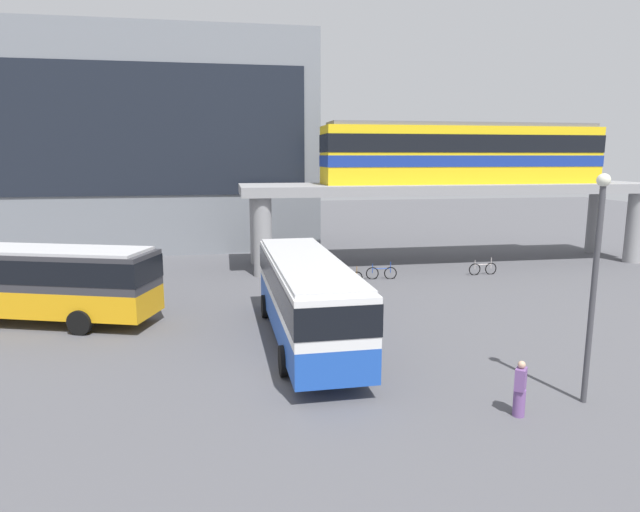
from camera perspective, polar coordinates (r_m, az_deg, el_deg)
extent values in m
plane|color=#515156|center=(27.23, -5.26, -4.50)|extent=(120.00, 120.00, 0.00)
cube|color=slate|center=(45.07, -16.62, 11.19)|extent=(23.95, 10.41, 15.90)
cube|color=black|center=(39.88, -17.55, 12.45)|extent=(21.55, 0.10, 8.90)
cube|color=gray|center=(36.66, 13.34, 6.91)|extent=(26.96, 5.56, 0.60)
cylinder|color=gray|center=(32.08, -6.02, 1.98)|extent=(1.10, 1.10, 4.64)
cylinder|color=gray|center=(41.67, 30.02, 2.57)|extent=(1.10, 1.10, 4.64)
cylinder|color=gray|center=(35.99, -6.46, 2.88)|extent=(1.10, 1.10, 4.64)
cylinder|color=gray|center=(44.75, 26.80, 3.29)|extent=(1.10, 1.10, 4.64)
cube|color=yellow|center=(36.93, 14.64, 10.14)|extent=(18.17, 2.90, 3.60)
cube|color=navy|center=(36.93, 14.62, 9.58)|extent=(18.23, 2.96, 0.70)
cube|color=black|center=(36.94, 14.69, 11.26)|extent=(18.23, 2.96, 1.10)
cube|color=slate|center=(36.98, 14.78, 13.11)|extent=(17.44, 2.61, 0.24)
cube|color=#1E4CB2|center=(20.73, -1.44, -6.21)|extent=(2.69, 11.04, 1.10)
cube|color=silver|center=(20.40, -1.45, -2.70)|extent=(2.69, 11.04, 1.50)
cube|color=black|center=(20.38, -1.46, -2.50)|extent=(2.73, 11.08, 0.96)
cube|color=silver|center=(20.23, -1.47, -0.47)|extent=(2.56, 10.49, 0.12)
cylinder|color=black|center=(24.09, -5.77, -5.25)|extent=(0.30, 1.00, 1.00)
cylinder|color=black|center=(24.43, 0.10, -4.98)|extent=(0.30, 1.00, 1.00)
cylinder|color=black|center=(17.85, -3.80, -10.87)|extent=(0.30, 1.00, 1.00)
cylinder|color=black|center=(18.30, 4.12, -10.33)|extent=(0.30, 1.00, 1.00)
cube|color=orange|center=(26.26, -28.15, -3.90)|extent=(11.23, 5.86, 1.10)
cube|color=#333338|center=(26.00, -28.39, -1.12)|extent=(11.23, 5.86, 1.50)
cube|color=black|center=(25.99, -28.41, -0.95)|extent=(11.28, 5.91, 0.96)
cube|color=silver|center=(25.87, -28.54, 0.64)|extent=(10.66, 5.56, 0.12)
cylinder|color=black|center=(23.68, -23.81, -6.38)|extent=(1.04, 0.58, 1.00)
cylinder|color=black|center=(25.74, -20.85, -4.87)|extent=(1.04, 0.58, 1.00)
torus|color=black|center=(30.23, 3.86, -2.32)|extent=(0.73, 0.26, 0.74)
torus|color=black|center=(29.74, 2.10, -2.51)|extent=(0.73, 0.26, 0.74)
cylinder|color=#996626|center=(29.92, 2.99, -1.89)|extent=(1.02, 0.33, 0.05)
cylinder|color=#996626|center=(29.67, 2.10, -1.95)|extent=(0.04, 0.04, 0.55)
cylinder|color=#996626|center=(30.16, 3.87, -1.67)|extent=(0.04, 0.04, 0.65)
torus|color=black|center=(34.23, 17.42, -1.28)|extent=(0.74, 0.09, 0.74)
torus|color=black|center=(33.73, 15.86, -1.36)|extent=(0.74, 0.09, 0.74)
cylinder|color=silver|center=(33.92, 16.67, -0.86)|extent=(1.05, 0.09, 0.05)
cylinder|color=silver|center=(33.67, 15.89, -0.86)|extent=(0.04, 0.04, 0.55)
cylinder|color=silver|center=(34.17, 17.45, -0.70)|extent=(0.04, 0.04, 0.65)
torus|color=black|center=(31.68, 7.37, -1.80)|extent=(0.74, 0.15, 0.74)
torus|color=black|center=(31.51, 5.49, -1.82)|extent=(0.74, 0.15, 0.74)
cylinder|color=#1E3FA5|center=(31.53, 6.44, -1.31)|extent=(1.05, 0.18, 0.05)
cylinder|color=#1E3FA5|center=(31.45, 5.50, -1.29)|extent=(0.04, 0.04, 0.55)
cylinder|color=#1E3FA5|center=(31.60, 7.38, -1.18)|extent=(0.04, 0.04, 0.65)
cylinder|color=#724C8C|center=(16.24, 20.08, -14.20)|extent=(0.32, 0.32, 0.76)
cube|color=#724C8C|center=(15.97, 20.23, -11.96)|extent=(0.45, 0.47, 0.60)
sphere|color=tan|center=(15.83, 20.33, -10.60)|extent=(0.21, 0.21, 0.21)
cylinder|color=#3F3F44|center=(16.98, 26.61, -3.92)|extent=(0.16, 0.16, 6.19)
sphere|color=silver|center=(16.55, 27.52, 7.05)|extent=(0.36, 0.36, 0.36)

